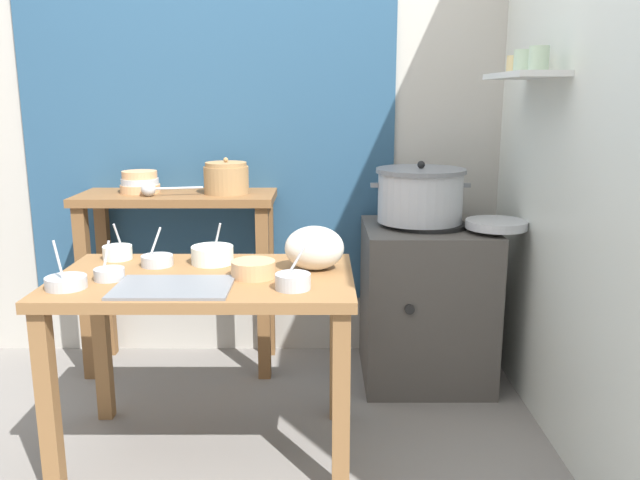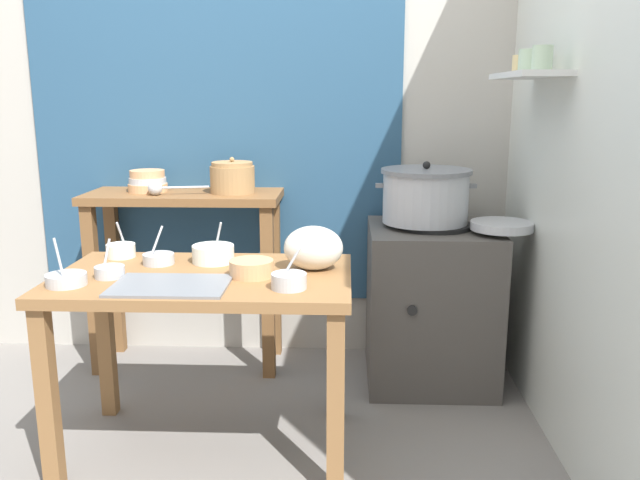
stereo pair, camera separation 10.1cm
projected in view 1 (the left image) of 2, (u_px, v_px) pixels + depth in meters
The scene contains 20 objects.
ground_plane at pixel (214, 449), 2.57m from camera, with size 9.00×9.00×0.00m, color gray.
wall_back at pixel (255, 108), 3.35m from camera, with size 4.40×0.12×2.60m.
wall_right at pixel (576, 114), 2.48m from camera, with size 0.30×3.20×2.60m.
prep_table at pixel (205, 304), 2.43m from camera, with size 1.10×0.66×0.72m.
back_shelf_table at pixel (179, 237), 3.23m from camera, with size 0.96×0.40×0.90m.
stove_block at pixel (425, 302), 3.17m from camera, with size 0.60×0.61×0.78m.
steamer_pot at pixel (420, 195), 3.07m from camera, with size 0.47×0.42×0.29m.
clay_pot at pixel (226, 178), 3.17m from camera, with size 0.22×0.22×0.18m.
bowl_stack_enamel at pixel (140, 182), 3.20m from camera, with size 0.19×0.19×0.11m.
ladle at pixel (151, 189), 3.09m from camera, with size 0.29×0.09×0.07m.
serving_tray at pixel (173, 287), 2.24m from camera, with size 0.40×0.28×0.01m, color slate.
plastic_bag at pixel (314, 248), 2.46m from camera, with size 0.23×0.16×0.17m, color silver.
wide_pan at pixel (496, 224), 2.94m from camera, with size 0.28×0.28×0.04m, color #B7BABF.
prep_bowl_0 at pixel (117, 252), 2.63m from camera, with size 0.12×0.12×0.15m.
prep_bowl_1 at pixel (293, 280), 2.23m from camera, with size 0.12×0.12×0.15m.
prep_bowl_2 at pixel (212, 254), 2.56m from camera, with size 0.17×0.17×0.16m.
prep_bowl_3 at pixel (66, 282), 2.24m from camera, with size 0.14×0.14×0.17m.
prep_bowl_4 at pixel (253, 268), 2.37m from camera, with size 0.16×0.16×0.06m.
prep_bowl_5 at pixel (157, 260), 2.53m from camera, with size 0.12×0.12×0.15m.
prep_bowl_6 at pixel (109, 273), 2.34m from camera, with size 0.11×0.11×0.14m.
Camera 1 is at (0.42, -2.33, 1.37)m, focal length 36.45 mm.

